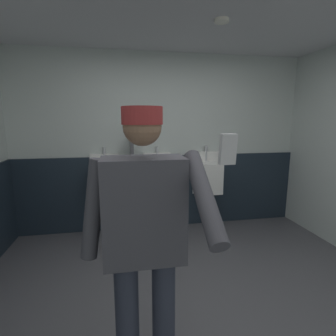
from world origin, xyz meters
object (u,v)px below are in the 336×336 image
at_px(urinal_right, 208,177).
at_px(person, 144,234).
at_px(urinal_left, 105,181).
at_px(urinal_middle, 158,179).
at_px(cell_phone, 228,149).

relative_size(urinal_right, person, 0.73).
relative_size(urinal_left, urinal_right, 1.00).
distance_m(urinal_middle, person, 2.30).
xyz_separation_m(urinal_left, urinal_right, (1.50, 0.00, 0.00)).
bearing_deg(cell_phone, urinal_left, 98.73).
height_order(urinal_left, cell_phone, cell_phone).
bearing_deg(urinal_left, urinal_middle, 0.00).
height_order(urinal_middle, person, person).
bearing_deg(urinal_middle, urinal_right, 0.00).
xyz_separation_m(person, cell_phone, (0.26, -0.50, 0.53)).
bearing_deg(urinal_right, urinal_left, 180.00).
height_order(person, cell_phone, person).
distance_m(urinal_right, cell_phone, 2.99).
height_order(urinal_right, person, person).
height_order(urinal_middle, urinal_right, same).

